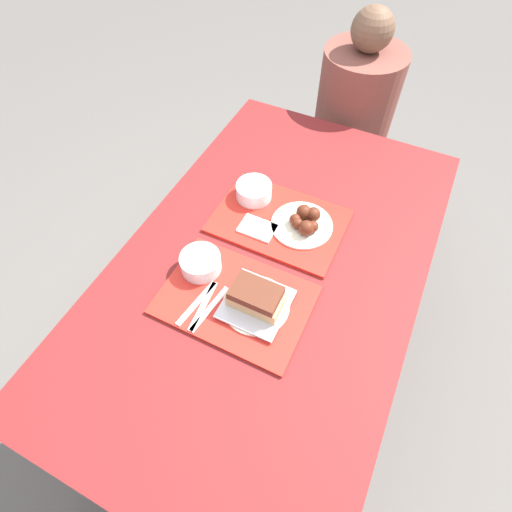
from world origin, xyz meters
name	(u,v)px	position (x,y,z in m)	size (l,w,h in m)	color
ground_plane	(266,354)	(0.00, 0.00, 0.00)	(12.00, 12.00, 0.00)	#605B56
picnic_table	(270,278)	(0.00, 0.00, 0.67)	(0.92, 1.53, 0.76)	maroon
picnic_bench_far	(347,165)	(0.00, 0.99, 0.38)	(0.87, 0.28, 0.45)	maroon
tray_near	(235,300)	(-0.04, -0.18, 0.77)	(0.44, 0.31, 0.01)	red
tray_far	(279,221)	(-0.04, 0.16, 0.77)	(0.44, 0.31, 0.01)	red
bowl_coleslaw_near	(201,262)	(-0.18, -0.12, 0.80)	(0.12, 0.12, 0.06)	white
brisket_sandwich_plate	(256,300)	(0.03, -0.17, 0.81)	(0.20, 0.20, 0.09)	beige
plastic_fork_near	(203,306)	(-0.11, -0.24, 0.78)	(0.03, 0.17, 0.00)	white
plastic_knife_near	(210,309)	(-0.09, -0.24, 0.78)	(0.04, 0.17, 0.00)	white
plastic_spoon_near	(197,303)	(-0.13, -0.24, 0.78)	(0.04, 0.17, 0.00)	white
condiment_packet	(242,279)	(-0.05, -0.11, 0.78)	(0.04, 0.03, 0.01)	teal
bowl_coleslaw_far	(254,190)	(-0.17, 0.22, 0.80)	(0.12, 0.12, 0.06)	white
wings_plate_far	(304,222)	(0.04, 0.17, 0.79)	(0.21, 0.21, 0.06)	beige
napkin_far	(257,228)	(-0.09, 0.09, 0.78)	(0.12, 0.08, 0.01)	white
person_seated_across	(356,103)	(-0.03, 0.99, 0.73)	(0.35, 0.35, 0.69)	brown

